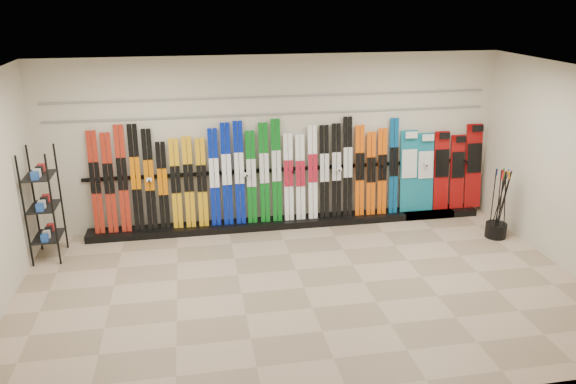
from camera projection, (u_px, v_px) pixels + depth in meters
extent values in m
plane|color=gray|center=(304.00, 288.00, 7.98)|extent=(8.00, 8.00, 0.00)
plane|color=beige|center=(275.00, 142.00, 9.79)|extent=(8.00, 0.00, 8.00)
plane|color=beige|center=(574.00, 172.00, 8.15)|extent=(0.00, 5.00, 5.00)
plane|color=silver|center=(306.00, 74.00, 6.97)|extent=(8.00, 8.00, 0.00)
cube|color=black|center=(290.00, 222.00, 10.11)|extent=(8.00, 0.40, 0.12)
cube|color=#AA2615|center=(96.00, 183.00, 9.30)|extent=(0.17, 0.22, 1.73)
cube|color=#AA2615|center=(109.00, 183.00, 9.34)|extent=(0.17, 0.22, 1.69)
cube|color=#AA2615|center=(123.00, 179.00, 9.36)|extent=(0.17, 0.23, 1.81)
cube|color=black|center=(136.00, 178.00, 9.40)|extent=(0.17, 0.23, 1.81)
cube|color=black|center=(149.00, 180.00, 9.45)|extent=(0.17, 0.22, 1.73)
cube|color=black|center=(163.00, 186.00, 9.51)|extent=(0.17, 0.20, 1.50)
cube|color=gold|center=(176.00, 184.00, 9.54)|extent=(0.17, 0.20, 1.55)
cube|color=gold|center=(189.00, 182.00, 9.57)|extent=(0.17, 0.20, 1.58)
cube|color=gold|center=(202.00, 183.00, 9.61)|extent=(0.17, 0.20, 1.54)
cube|color=#061D9B|center=(214.00, 178.00, 9.63)|extent=(0.17, 0.22, 1.69)
cube|color=#061D9B|center=(227.00, 174.00, 9.66)|extent=(0.17, 0.23, 1.78)
cube|color=#061D9B|center=(239.00, 173.00, 9.69)|extent=(0.17, 0.23, 1.80)
cube|color=#0A6B18|center=(251.00, 177.00, 9.75)|extent=(0.17, 0.21, 1.63)
cube|color=#0A6B18|center=(264.00, 173.00, 9.77)|extent=(0.17, 0.23, 1.75)
cube|color=#0A6B18|center=(276.00, 171.00, 9.80)|extent=(0.17, 0.23, 1.81)
cube|color=white|center=(289.00, 177.00, 9.87)|extent=(0.17, 0.20, 1.55)
cube|color=white|center=(300.00, 178.00, 9.91)|extent=(0.17, 0.20, 1.52)
cube|color=white|center=(313.00, 173.00, 9.93)|extent=(0.17, 0.22, 1.67)
cube|color=black|center=(324.00, 172.00, 9.96)|extent=(0.17, 0.22, 1.67)
cube|color=black|center=(336.00, 171.00, 10.00)|extent=(0.17, 0.22, 1.69)
cube|color=black|center=(348.00, 167.00, 10.02)|extent=(0.17, 0.23, 1.80)
cube|color=#E95809|center=(360.00, 171.00, 10.08)|extent=(0.17, 0.21, 1.64)
cube|color=#E95809|center=(371.00, 174.00, 10.13)|extent=(0.17, 0.20, 1.51)
cube|color=#E95809|center=(382.00, 172.00, 10.16)|extent=(0.17, 0.20, 1.57)
cube|color=navy|center=(394.00, 166.00, 10.17)|extent=(0.17, 0.22, 1.74)
cube|color=#14728C|center=(409.00, 171.00, 10.28)|extent=(0.32, 0.23, 1.50)
cube|color=#14728C|center=(425.00, 172.00, 10.35)|extent=(0.32, 0.22, 1.44)
cube|color=#990C0C|center=(441.00, 171.00, 10.40)|extent=(0.29, 0.23, 1.46)
cube|color=#990C0C|center=(457.00, 172.00, 10.46)|extent=(0.27, 0.22, 1.38)
cube|color=#990C0C|center=(473.00, 166.00, 10.49)|extent=(0.32, 0.24, 1.57)
cube|color=black|center=(43.00, 205.00, 8.63)|extent=(0.40, 0.60, 1.77)
cylinder|color=black|center=(496.00, 230.00, 9.60)|extent=(0.35, 0.35, 0.25)
cylinder|color=black|center=(498.00, 203.00, 9.47)|extent=(0.08, 0.04, 1.18)
cylinder|color=black|center=(505.00, 205.00, 9.37)|extent=(0.10, 0.08, 1.18)
cylinder|color=black|center=(493.00, 202.00, 9.53)|extent=(0.06, 0.07, 1.18)
cylinder|color=black|center=(499.00, 201.00, 9.54)|extent=(0.14, 0.14, 1.17)
cylinder|color=black|center=(499.00, 206.00, 9.32)|extent=(0.12, 0.02, 1.18)
cylinder|color=black|center=(502.00, 204.00, 9.42)|extent=(0.10, 0.15, 1.17)
cylinder|color=black|center=(504.00, 203.00, 9.48)|extent=(0.09, 0.13, 1.18)
cylinder|color=black|center=(500.00, 205.00, 9.36)|extent=(0.03, 0.08, 1.18)
cylinder|color=black|center=(500.00, 205.00, 9.37)|extent=(0.06, 0.03, 1.18)
cube|color=gray|center=(275.00, 114.00, 9.61)|extent=(7.60, 0.02, 0.03)
cube|color=gray|center=(275.00, 97.00, 9.51)|extent=(7.60, 0.02, 0.03)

